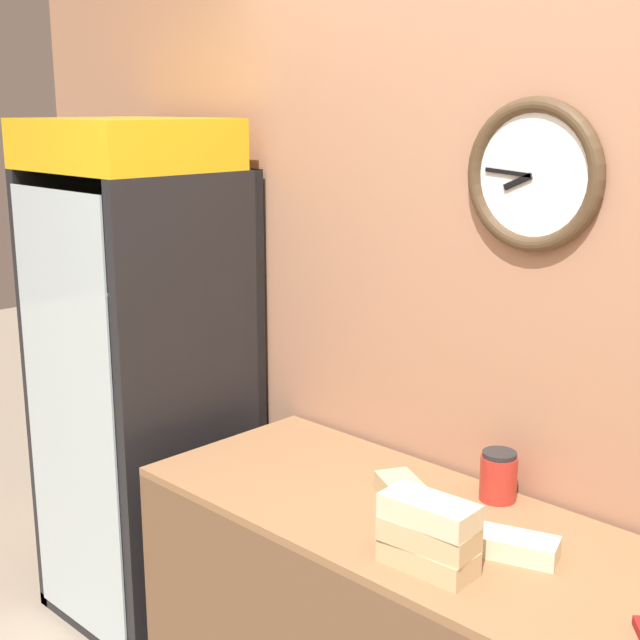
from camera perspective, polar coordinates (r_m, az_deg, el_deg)
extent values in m
cube|color=#AD7A5B|center=(2.63, 14.11, -0.75)|extent=(5.20, 0.06, 2.70)
torus|color=#4C3823|center=(2.54, 13.48, 8.98)|extent=(0.43, 0.05, 0.43)
cylinder|color=white|center=(2.54, 13.48, 8.98)|extent=(0.35, 0.01, 0.35)
cube|color=black|center=(2.55, 12.53, 8.64)|extent=(0.09, 0.01, 0.05)
cube|color=black|center=(2.57, 11.94, 9.22)|extent=(0.15, 0.01, 0.02)
cube|color=#8E6642|center=(2.50, 8.68, -13.64)|extent=(1.97, 0.68, 0.02)
cube|color=black|center=(3.66, -7.30, -4.04)|extent=(0.69, 0.04, 1.76)
cube|color=black|center=(3.75, -13.92, -3.90)|extent=(0.05, 0.64, 1.76)
cube|color=black|center=(3.25, -7.93, -6.39)|extent=(0.05, 0.64, 1.76)
cube|color=black|center=(3.85, -10.54, -17.17)|extent=(0.69, 0.64, 0.05)
cube|color=white|center=(3.65, -7.65, -4.13)|extent=(0.59, 0.02, 1.66)
cube|color=silver|center=(3.34, -15.76, -6.25)|extent=(0.59, 0.01, 1.66)
cube|color=gold|center=(3.30, -12.40, 10.95)|extent=(0.69, 0.57, 0.18)
cube|color=silver|center=(3.63, -11.13, -10.89)|extent=(0.57, 0.52, 0.01)
cube|color=silver|center=(3.48, -11.43, -4.97)|extent=(0.57, 0.52, 0.01)
cube|color=silver|center=(3.38, -11.74, 1.37)|extent=(0.57, 0.52, 0.01)
cylinder|color=#B2BCCC|center=(3.29, -15.43, 2.45)|extent=(0.06, 0.06, 0.17)
cylinder|color=#B2BCCC|center=(3.27, -15.57, 4.52)|extent=(0.03, 0.03, 0.07)
cylinder|color=navy|center=(3.22, -14.67, 2.11)|extent=(0.06, 0.06, 0.15)
cylinder|color=navy|center=(3.20, -14.79, 4.04)|extent=(0.02, 0.02, 0.07)
cylinder|color=#B2BCCC|center=(3.41, -15.07, -4.46)|extent=(0.07, 0.07, 0.11)
cylinder|color=#B2BCCC|center=(3.39, -15.16, -3.15)|extent=(0.03, 0.03, 0.05)
cylinder|color=navy|center=(3.48, -15.82, -3.71)|extent=(0.08, 0.08, 0.17)
cylinder|color=navy|center=(3.45, -15.95, -1.83)|extent=(0.03, 0.03, 0.07)
cylinder|color=orange|center=(3.23, -13.16, -4.85)|extent=(0.08, 0.08, 0.17)
cylinder|color=orange|center=(3.20, -13.28, -2.81)|extent=(0.03, 0.03, 0.07)
cylinder|color=orange|center=(3.44, -13.55, -10.72)|extent=(0.08, 0.08, 0.17)
cylinder|color=orange|center=(3.39, -13.67, -8.81)|extent=(0.03, 0.03, 0.07)
cube|color=tan|center=(2.30, 6.92, -14.81)|extent=(0.25, 0.13, 0.06)
cube|color=tan|center=(2.28, 6.97, -13.44)|extent=(0.25, 0.14, 0.06)
cube|color=beige|center=(2.25, 7.01, -12.04)|extent=(0.25, 0.13, 0.06)
cube|color=beige|center=(2.40, 12.08, -13.91)|extent=(0.26, 0.17, 0.06)
cube|color=tan|center=(2.64, 5.48, -10.98)|extent=(0.26, 0.21, 0.06)
cylinder|color=#B72D23|center=(2.68, 11.35, -9.88)|extent=(0.11, 0.11, 0.13)
cylinder|color=#262628|center=(2.65, 11.42, -8.42)|extent=(0.10, 0.10, 0.01)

